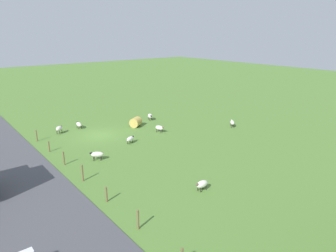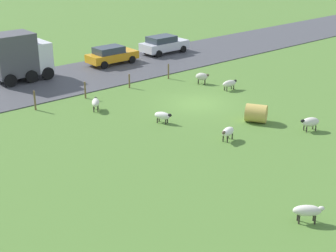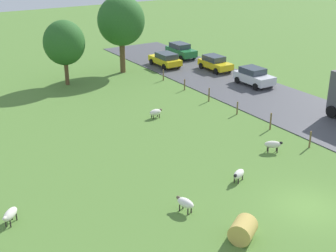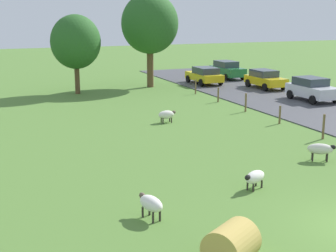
{
  "view_description": "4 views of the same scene",
  "coord_description": "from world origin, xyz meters",
  "px_view_note": "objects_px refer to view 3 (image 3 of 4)",
  "views": [
    {
      "loc": [
        13.83,
        29.29,
        10.66
      ],
      "look_at": [
        -4.58,
        6.11,
        1.66
      ],
      "focal_mm": 33.0,
      "sensor_mm": 36.0,
      "label": 1
    },
    {
      "loc": [
        -23.62,
        22.53,
        11.14
      ],
      "look_at": [
        -4.95,
        6.79,
        1.55
      ],
      "focal_mm": 54.62,
      "sensor_mm": 36.0,
      "label": 2
    },
    {
      "loc": [
        -17.39,
        -13.71,
        13.1
      ],
      "look_at": [
        -1.97,
        10.79,
        1.33
      ],
      "focal_mm": 49.34,
      "sensor_mm": 36.0,
      "label": 3
    },
    {
      "loc": [
        -10.63,
        -10.13,
        6.34
      ],
      "look_at": [
        -2.67,
        9.18,
        1.4
      ],
      "focal_mm": 51.73,
      "sensor_mm": 36.0,
      "label": 4
    }
  ],
  "objects_px": {
    "car_0": "(254,76)",
    "car_4": "(215,63)",
    "sheep_5": "(10,214)",
    "tree_0": "(121,21)",
    "sheep_7": "(239,174)",
    "car_2": "(181,50)",
    "car_1": "(165,59)",
    "hay_bale_0": "(243,230)",
    "tree_1": "(64,43)",
    "sheep_1": "(273,144)",
    "sheep_4": "(156,112)",
    "sheep_0": "(185,203)"
  },
  "relations": [
    {
      "from": "sheep_1",
      "to": "sheep_4",
      "type": "bearing_deg",
      "value": 109.41
    },
    {
      "from": "sheep_4",
      "to": "tree_1",
      "type": "bearing_deg",
      "value": 102.05
    },
    {
      "from": "tree_0",
      "to": "car_1",
      "type": "bearing_deg",
      "value": -5.48
    },
    {
      "from": "sheep_5",
      "to": "sheep_7",
      "type": "distance_m",
      "value": 12.62
    },
    {
      "from": "sheep_5",
      "to": "car_4",
      "type": "height_order",
      "value": "car_4"
    },
    {
      "from": "hay_bale_0",
      "to": "car_0",
      "type": "xyz_separation_m",
      "value": [
        17.11,
        18.29,
        0.36
      ]
    },
    {
      "from": "car_0",
      "to": "car_2",
      "type": "bearing_deg",
      "value": 89.03
    },
    {
      "from": "sheep_7",
      "to": "car_2",
      "type": "distance_m",
      "value": 30.13
    },
    {
      "from": "car_2",
      "to": "car_4",
      "type": "xyz_separation_m",
      "value": [
        -0.08,
        -6.68,
        -0.06
      ]
    },
    {
      "from": "car_0",
      "to": "car_4",
      "type": "distance_m",
      "value": 6.26
    },
    {
      "from": "sheep_4",
      "to": "sheep_5",
      "type": "height_order",
      "value": "sheep_5"
    },
    {
      "from": "hay_bale_0",
      "to": "sheep_5",
      "type": "bearing_deg",
      "value": 141.06
    },
    {
      "from": "tree_1",
      "to": "car_1",
      "type": "relative_size",
      "value": 1.49
    },
    {
      "from": "sheep_1",
      "to": "car_1",
      "type": "xyz_separation_m",
      "value": [
        5.61,
        22.42,
        0.31
      ]
    },
    {
      "from": "sheep_7",
      "to": "tree_1",
      "type": "bearing_deg",
      "value": 93.5
    },
    {
      "from": "sheep_5",
      "to": "car_4",
      "type": "bearing_deg",
      "value": 33.76
    },
    {
      "from": "car_4",
      "to": "car_0",
      "type": "bearing_deg",
      "value": -91.3
    },
    {
      "from": "car_0",
      "to": "car_2",
      "type": "height_order",
      "value": "car_2"
    },
    {
      "from": "sheep_1",
      "to": "sheep_7",
      "type": "bearing_deg",
      "value": -157.52
    },
    {
      "from": "sheep_4",
      "to": "car_2",
      "type": "bearing_deg",
      "value": 50.65
    },
    {
      "from": "sheep_4",
      "to": "hay_bale_0",
      "type": "height_order",
      "value": "hay_bale_0"
    },
    {
      "from": "sheep_7",
      "to": "tree_0",
      "type": "bearing_deg",
      "value": 78.3
    },
    {
      "from": "car_1",
      "to": "hay_bale_0",
      "type": "bearing_deg",
      "value": -115.4
    },
    {
      "from": "sheep_0",
      "to": "hay_bale_0",
      "type": "distance_m",
      "value": 3.55
    },
    {
      "from": "sheep_1",
      "to": "sheep_7",
      "type": "height_order",
      "value": "sheep_1"
    },
    {
      "from": "sheep_0",
      "to": "tree_1",
      "type": "distance_m",
      "value": 25.1
    },
    {
      "from": "sheep_0",
      "to": "sheep_1",
      "type": "height_order",
      "value": "sheep_1"
    },
    {
      "from": "car_1",
      "to": "car_2",
      "type": "bearing_deg",
      "value": 34.03
    },
    {
      "from": "hay_bale_0",
      "to": "car_4",
      "type": "distance_m",
      "value": 30.01
    },
    {
      "from": "sheep_0",
      "to": "car_4",
      "type": "bearing_deg",
      "value": 49.31
    },
    {
      "from": "car_1",
      "to": "sheep_1",
      "type": "bearing_deg",
      "value": -104.04
    },
    {
      "from": "sheep_7",
      "to": "tree_0",
      "type": "height_order",
      "value": "tree_0"
    },
    {
      "from": "sheep_7",
      "to": "tree_1",
      "type": "distance_m",
      "value": 23.96
    },
    {
      "from": "car_2",
      "to": "car_0",
      "type": "bearing_deg",
      "value": -90.97
    },
    {
      "from": "sheep_1",
      "to": "sheep_4",
      "type": "relative_size",
      "value": 1.08
    },
    {
      "from": "sheep_1",
      "to": "sheep_4",
      "type": "height_order",
      "value": "sheep_1"
    },
    {
      "from": "sheep_7",
      "to": "car_2",
      "type": "height_order",
      "value": "car_2"
    },
    {
      "from": "sheep_5",
      "to": "car_1",
      "type": "distance_m",
      "value": 31.18
    },
    {
      "from": "sheep_5",
      "to": "tree_0",
      "type": "relative_size",
      "value": 0.15
    },
    {
      "from": "tree_0",
      "to": "hay_bale_0",
      "type": "bearing_deg",
      "value": -106.49
    },
    {
      "from": "sheep_7",
      "to": "car_1",
      "type": "distance_m",
      "value": 26.32
    },
    {
      "from": "sheep_0",
      "to": "sheep_1",
      "type": "bearing_deg",
      "value": 17.9
    },
    {
      "from": "sheep_7",
      "to": "tree_1",
      "type": "xyz_separation_m",
      "value": [
        -1.45,
        23.65,
        3.6
      ]
    },
    {
      "from": "sheep_0",
      "to": "sheep_4",
      "type": "relative_size",
      "value": 1.08
    },
    {
      "from": "sheep_7",
      "to": "car_0",
      "type": "relative_size",
      "value": 0.29
    },
    {
      "from": "sheep_0",
      "to": "sheep_4",
      "type": "xyz_separation_m",
      "value": [
        5.6,
        12.39,
        -0.05
      ]
    },
    {
      "from": "tree_1",
      "to": "car_1",
      "type": "xyz_separation_m",
      "value": [
        11.57,
        0.64,
        -3.22
      ]
    },
    {
      "from": "tree_0",
      "to": "sheep_0",
      "type": "bearing_deg",
      "value": -110.34
    },
    {
      "from": "sheep_1",
      "to": "car_0",
      "type": "xyz_separation_m",
      "value": [
        9.07,
        11.96,
        0.38
      ]
    },
    {
      "from": "hay_bale_0",
      "to": "car_2",
      "type": "relative_size",
      "value": 0.3
    }
  ]
}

